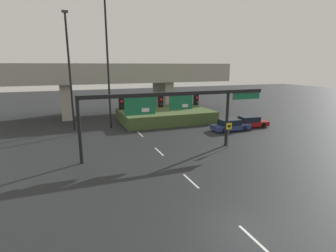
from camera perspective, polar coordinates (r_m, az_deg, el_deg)
The scene contains 10 objects.
ground_plane at distance 14.23m, azimuth 15.77°, elevation -20.59°, with size 160.00×160.00×0.00m, color black.
lane_markings at distance 27.36m, azimuth -4.25°, elevation -3.46°, with size 0.14×36.08×0.01m.
signal_gantry at distance 23.15m, azimuth 1.16°, elevation 4.99°, with size 17.51×0.44×5.49m.
speed_limit_sign at distance 25.57m, azimuth 13.04°, elevation -1.17°, with size 0.60×0.11×2.50m.
highway_light_pole_near at distance 33.38m, azimuth -20.64°, elevation 11.37°, with size 0.70×0.36×13.76m.
highway_light_pole_far at distance 33.42m, azimuth -13.04°, elevation 14.68°, with size 0.70×0.36×17.03m.
overpass_bridge at distance 43.24m, azimuth -11.13°, elevation 10.08°, with size 36.76×8.41×8.03m.
grass_embankment at distance 37.45m, azimuth -0.65°, elevation 2.33°, with size 12.56×8.53×1.58m.
parked_sedan_near_right at distance 32.80m, azimuth 13.39°, elevation 0.17°, with size 4.67×1.92×1.39m.
parked_sedan_mid_right at distance 35.25m, azimuth 17.36°, elevation 0.82°, with size 4.69×2.18×1.41m.
Camera 1 is at (-7.43, -9.32, 7.77)m, focal length 28.00 mm.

